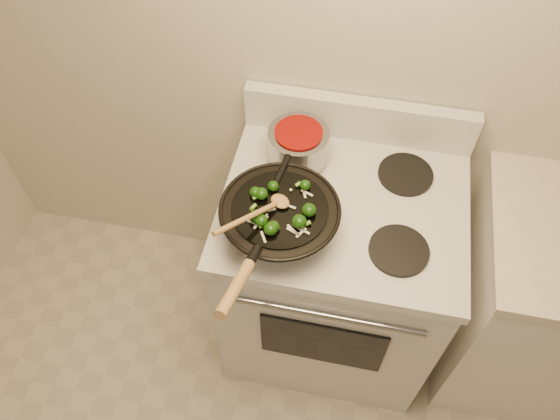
# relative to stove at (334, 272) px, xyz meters

# --- Properties ---
(stove) EXTENTS (0.78, 0.67, 1.08)m
(stove) POSITION_rel_stove_xyz_m (0.00, 0.00, 0.00)
(stove) COLOR silver
(stove) RESTS_ON ground
(counter_unit) EXTENTS (0.75, 0.62, 0.91)m
(counter_unit) POSITION_rel_stove_xyz_m (0.84, 0.03, -0.01)
(counter_unit) COLOR white
(counter_unit) RESTS_ON ground
(wok) EXTENTS (0.36, 0.59, 0.22)m
(wok) POSITION_rel_stove_xyz_m (-0.18, -0.16, 0.52)
(wok) COLOR black
(wok) RESTS_ON stove
(stirfry) EXTENTS (0.20, 0.23, 0.04)m
(stirfry) POSITION_rel_stove_xyz_m (-0.18, -0.17, 0.59)
(stirfry) COLOR #113608
(stirfry) RESTS_ON wok
(wooden_spoon) EXTENTS (0.18, 0.24, 0.10)m
(wooden_spoon) POSITION_rel_stove_xyz_m (-0.22, -0.20, 0.61)
(wooden_spoon) COLOR #9D713E
(wooden_spoon) RESTS_ON wok
(saucepan) EXTENTS (0.20, 0.32, 0.12)m
(saucepan) POSITION_rel_stove_xyz_m (-0.18, 0.14, 0.52)
(saucepan) COLOR gray
(saucepan) RESTS_ON stove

